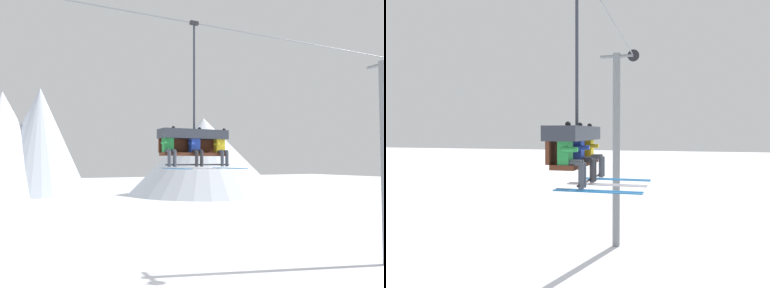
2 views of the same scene
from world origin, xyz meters
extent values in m
cone|color=white|center=(-7.83, 46.43, 7.25)|extent=(15.39, 15.39, 14.49)
cone|color=silver|center=(-2.94, 46.34, 7.68)|extent=(13.70, 13.70, 15.37)
cone|color=silver|center=(18.96, 37.18, 5.57)|extent=(22.00, 22.00, 11.13)
cylinder|color=slate|center=(8.89, 0.00, 9.20)|extent=(0.16, 1.60, 0.16)
cylinder|color=slate|center=(0.32, -0.80, 9.20)|extent=(19.13, 0.05, 0.05)
cube|color=#512819|center=(-1.28, -0.80, 4.91)|extent=(2.22, 0.48, 0.10)
cube|color=#512819|center=(-1.28, -0.52, 5.18)|extent=(2.22, 0.08, 0.45)
cube|color=#2D333D|center=(-1.28, -0.74, 5.56)|extent=(2.27, 0.68, 0.30)
cylinder|color=black|center=(-1.28, -1.12, 4.58)|extent=(2.22, 0.04, 0.04)
cylinder|color=#2D333D|center=(-1.28, -0.80, 7.43)|extent=(0.07, 0.07, 3.45)
cube|color=black|center=(-1.28, -0.80, 9.20)|extent=(0.28, 0.12, 0.12)
cube|color=#23843D|center=(-2.21, -0.82, 5.22)|extent=(0.32, 0.22, 0.52)
sphere|color=#284C93|center=(-2.21, -0.82, 5.58)|extent=(0.22, 0.22, 0.22)
ellipsoid|color=black|center=(-2.21, -0.92, 5.58)|extent=(0.17, 0.04, 0.08)
cylinder|color=#3D424C|center=(-2.29, -0.99, 5.00)|extent=(0.11, 0.34, 0.11)
cylinder|color=#3D424C|center=(-2.12, -0.99, 5.00)|extent=(0.11, 0.34, 0.11)
cylinder|color=#3D424C|center=(-2.29, -1.16, 4.76)|extent=(0.11, 0.11, 0.48)
cylinder|color=#3D424C|center=(-2.12, -1.16, 4.76)|extent=(0.11, 0.11, 0.48)
cube|color=#1E6BB2|center=(-2.29, -1.46, 4.47)|extent=(0.09, 1.70, 0.02)
cube|color=#1E6BB2|center=(-2.12, -1.46, 4.47)|extent=(0.09, 1.70, 0.02)
cylinder|color=#23843D|center=(-2.39, -0.97, 5.26)|extent=(0.09, 0.30, 0.09)
cylinder|color=#23843D|center=(-2.02, -0.82, 5.57)|extent=(0.09, 0.09, 0.30)
sphere|color=black|center=(-2.02, -0.82, 5.74)|extent=(0.11, 0.11, 0.11)
cube|color=#2847B7|center=(-1.28, -0.82, 5.22)|extent=(0.32, 0.22, 0.52)
sphere|color=silver|center=(-1.28, -0.82, 5.58)|extent=(0.22, 0.22, 0.22)
ellipsoid|color=black|center=(-1.28, -0.92, 5.58)|extent=(0.17, 0.04, 0.08)
cylinder|color=#2D2D33|center=(-1.37, -0.99, 5.00)|extent=(0.11, 0.34, 0.11)
cylinder|color=#2D2D33|center=(-1.20, -0.99, 5.00)|extent=(0.11, 0.34, 0.11)
cylinder|color=#2D2D33|center=(-1.37, -1.16, 4.76)|extent=(0.11, 0.11, 0.48)
cylinder|color=#2D2D33|center=(-1.20, -1.16, 4.76)|extent=(0.11, 0.11, 0.48)
cube|color=#B2B2BC|center=(-1.37, -1.46, 4.47)|extent=(0.09, 1.70, 0.02)
cube|color=#B2B2BC|center=(-1.20, -1.46, 4.47)|extent=(0.09, 1.70, 0.02)
cylinder|color=#2847B7|center=(-1.47, -0.97, 5.26)|extent=(0.09, 0.30, 0.09)
cylinder|color=#2847B7|center=(-1.10, -0.82, 5.57)|extent=(0.09, 0.09, 0.30)
sphere|color=black|center=(-1.10, -0.82, 5.74)|extent=(0.11, 0.11, 0.11)
cube|color=yellow|center=(-0.36, -0.82, 5.22)|extent=(0.32, 0.22, 0.52)
sphere|color=#284C93|center=(-0.36, -0.82, 5.58)|extent=(0.22, 0.22, 0.22)
ellipsoid|color=black|center=(-0.36, -0.92, 5.58)|extent=(0.17, 0.04, 0.08)
cylinder|color=#3D424C|center=(-0.45, -0.99, 5.00)|extent=(0.11, 0.34, 0.11)
cylinder|color=#3D424C|center=(-0.27, -0.99, 5.00)|extent=(0.11, 0.34, 0.11)
cylinder|color=#3D424C|center=(-0.45, -1.16, 4.76)|extent=(0.11, 0.11, 0.48)
cylinder|color=#3D424C|center=(-0.27, -1.16, 4.76)|extent=(0.11, 0.11, 0.48)
cube|color=#1E6BB2|center=(-0.45, -1.46, 4.47)|extent=(0.09, 1.70, 0.02)
cube|color=#1E6BB2|center=(-0.27, -1.46, 4.47)|extent=(0.09, 1.70, 0.02)
cylinder|color=yellow|center=(-0.55, -0.97, 5.26)|extent=(0.09, 0.30, 0.09)
cylinder|color=yellow|center=(-0.17, -0.82, 5.57)|extent=(0.09, 0.09, 0.30)
sphere|color=black|center=(-0.17, -0.82, 5.74)|extent=(0.11, 0.11, 0.11)
camera|label=1|loc=(-6.60, -11.59, 4.66)|focal=35.00mm
camera|label=2|loc=(-9.06, -2.93, 5.59)|focal=35.00mm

